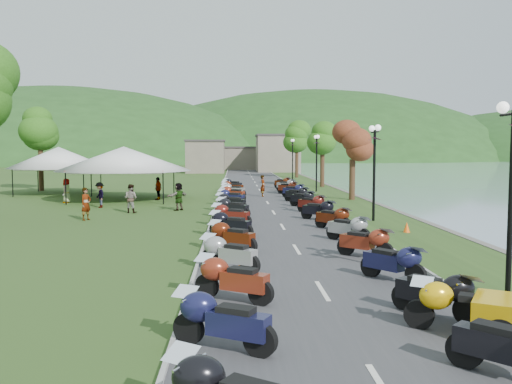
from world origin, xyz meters
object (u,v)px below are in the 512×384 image
object	(u,v)px
pedestrian_b	(131,213)
yellow_trike	(464,310)
streetlamp_near	(511,200)
pedestrian_c	(100,208)
pedestrian_a	(86,220)
vendor_tent_main	(124,173)

from	to	relation	value
pedestrian_b	yellow_trike	bearing A→B (deg)	135.49
streetlamp_near	pedestrian_c	xyz separation A→B (m)	(-15.86, 21.84, -2.50)
pedestrian_c	pedestrian_a	bearing A→B (deg)	-23.08
streetlamp_near	vendor_tent_main	xyz separation A→B (m)	(-15.33, 27.17, -0.50)
streetlamp_near	pedestrian_a	size ratio (longest dim) A/B	2.85
pedestrian_b	pedestrian_c	size ratio (longest dim) A/B	1.03
pedestrian_a	streetlamp_near	bearing A→B (deg)	-105.47
vendor_tent_main	streetlamp_near	bearing A→B (deg)	-60.56
yellow_trike	streetlamp_near	xyz separation A→B (m)	(2.45, 2.96, 1.96)
yellow_trike	pedestrian_c	bearing A→B (deg)	-31.34
vendor_tent_main	pedestrian_c	size ratio (longest dim) A/B	3.98
streetlamp_near	pedestrian_a	bearing A→B (deg)	134.00
pedestrian_c	pedestrian_b	bearing A→B (deg)	10.37
vendor_tent_main	pedestrian_a	world-z (taller)	vendor_tent_main
streetlamp_near	vendor_tent_main	size ratio (longest dim) A/B	0.75
pedestrian_b	streetlamp_near	bearing A→B (deg)	144.24
yellow_trike	pedestrian_b	bearing A→B (deg)	-33.31
vendor_tent_main	pedestrian_c	world-z (taller)	vendor_tent_main
streetlamp_near	pedestrian_b	world-z (taller)	streetlamp_near
streetlamp_near	pedestrian_b	distance (m)	23.23
pedestrian_c	yellow_trike	bearing A→B (deg)	-2.02
pedestrian_a	pedestrian_c	world-z (taller)	pedestrian_a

